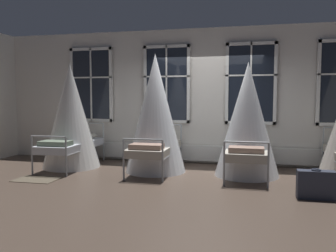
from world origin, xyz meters
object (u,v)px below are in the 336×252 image
suitcase_dark (316,184)px  cot_third (247,122)px  cot_first (71,117)px  cot_second (155,115)px

suitcase_dark → cot_third: bearing=125.2°
cot_first → cot_third: (3.85, 0.04, -0.03)m
cot_second → suitcase_dark: 3.41m
suitcase_dark → cot_first: bearing=162.1°
cot_third → suitcase_dark: bearing=-143.1°
cot_first → suitcase_dark: size_ratio=4.08×
cot_second → suitcase_dark: cot_second is taller
cot_first → suitcase_dark: bearing=-106.8°
cot_first → cot_third: cot_first is taller
cot_third → cot_second: bearing=90.8°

